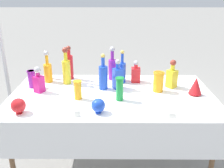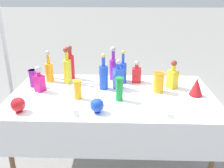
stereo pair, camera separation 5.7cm
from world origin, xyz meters
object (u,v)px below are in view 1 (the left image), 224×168
at_px(tall_bottle_3, 48,71).
at_px(square_decanter_2, 172,76).
at_px(square_decanter_1, 39,81).
at_px(fluted_vase_0, 196,86).
at_px(tall_bottle_5, 113,67).
at_px(square_decanter_0, 136,73).
at_px(round_bowl_1, 98,105).
at_px(slender_vase_1, 78,89).
at_px(round_bowl_0, 18,106).
at_px(tall_bottle_4, 122,71).
at_px(canopy_pole, 5,63).
at_px(slender_vase_0, 120,88).
at_px(slender_vase_2, 32,78).
at_px(cardboard_box_behind_left, 99,96).
at_px(tall_bottle_0, 66,69).
at_px(tall_bottle_1, 103,76).
at_px(slender_vase_3, 158,81).
at_px(tall_bottle_2, 69,65).
at_px(square_decanter_3, 118,77).

height_order(tall_bottle_3, square_decanter_2, tall_bottle_3).
height_order(square_decanter_1, fluted_vase_0, square_decanter_1).
xyz_separation_m(tall_bottle_5, square_decanter_1, (-0.70, -0.36, -0.03)).
distance_m(square_decanter_0, round_bowl_1, 0.78).
xyz_separation_m(slender_vase_1, round_bowl_0, (-0.44, -0.27, -0.03)).
xyz_separation_m(tall_bottle_5, square_decanter_0, (0.24, -0.08, -0.05)).
bearing_deg(tall_bottle_4, canopy_pole, 165.92).
bearing_deg(slender_vase_0, square_decanter_0, 68.79).
distance_m(slender_vase_2, cardboard_box_behind_left, 1.42).
bearing_deg(square_decanter_0, tall_bottle_5, 162.46).
bearing_deg(square_decanter_0, round_bowl_1, -116.93).
bearing_deg(slender_vase_0, slender_vase_2, 161.02).
bearing_deg(square_decanter_2, cardboard_box_behind_left, 126.32).
distance_m(tall_bottle_3, round_bowl_1, 0.90).
height_order(square_decanter_0, slender_vase_0, square_decanter_0).
distance_m(tall_bottle_0, square_decanter_2, 1.07).
xyz_separation_m(tall_bottle_3, tall_bottle_5, (0.68, 0.08, 0.02)).
relative_size(square_decanter_0, round_bowl_1, 1.94).
xyz_separation_m(tall_bottle_1, round_bowl_1, (-0.02, -0.50, -0.07)).
relative_size(tall_bottle_4, round_bowl_1, 2.89).
xyz_separation_m(tall_bottle_1, cardboard_box_behind_left, (-0.11, 1.13, -0.72)).
relative_size(tall_bottle_4, round_bowl_0, 2.77).
relative_size(square_decanter_2, round_bowl_1, 2.37).
relative_size(tall_bottle_0, slender_vase_3, 1.98).
relative_size(tall_bottle_1, slender_vase_3, 1.84).
xyz_separation_m(tall_bottle_2, square_decanter_0, (0.71, -0.09, -0.06)).
relative_size(tall_bottle_3, round_bowl_1, 2.78).
distance_m(tall_bottle_0, canopy_pole, 0.88).
height_order(tall_bottle_4, round_bowl_1, tall_bottle_4).
height_order(tall_bottle_4, cardboard_box_behind_left, tall_bottle_4).
height_order(square_decanter_2, slender_vase_1, square_decanter_2).
xyz_separation_m(square_decanter_0, canopy_pole, (-1.52, 0.32, 0.02)).
height_order(round_bowl_1, cardboard_box_behind_left, round_bowl_1).
relative_size(slender_vase_2, cardboard_box_behind_left, 0.36).
xyz_separation_m(round_bowl_0, round_bowl_1, (0.63, 0.01, -0.00)).
bearing_deg(square_decanter_0, tall_bottle_4, -170.59).
relative_size(square_decanter_2, slender_vase_3, 1.47).
height_order(square_decanter_3, cardboard_box_behind_left, square_decanter_3).
bearing_deg(tall_bottle_3, round_bowl_0, -95.40).
height_order(tall_bottle_0, slender_vase_1, tall_bottle_0).
bearing_deg(round_bowl_0, cardboard_box_behind_left, 71.68).
relative_size(tall_bottle_4, slender_vase_1, 2.02).
xyz_separation_m(square_decanter_3, cardboard_box_behind_left, (-0.25, 1.11, -0.70)).
bearing_deg(tall_bottle_5, square_decanter_0, -17.54).
relative_size(tall_bottle_1, slender_vase_0, 1.67).
bearing_deg(slender_vase_1, tall_bottle_0, 113.33).
bearing_deg(tall_bottle_5, tall_bottle_2, 177.92).
distance_m(tall_bottle_2, tall_bottle_4, 0.58).
relative_size(tall_bottle_3, cardboard_box_behind_left, 0.69).
distance_m(tall_bottle_0, slender_vase_3, 0.94).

